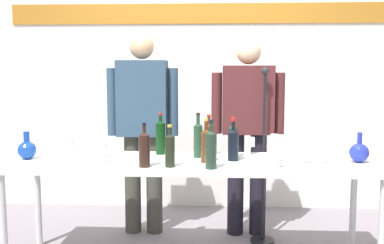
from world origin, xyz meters
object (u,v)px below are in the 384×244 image
wine_glass_right_5 (280,146)px  microphone_stand (263,186)px  presenter_left (143,121)px  wine_glass_right_0 (274,140)px  wine_bottle_8 (170,149)px  wine_bottle_6 (211,148)px  wine_glass_left_2 (102,145)px  wine_bottle_2 (206,144)px  wine_glass_left_0 (102,149)px  wine_glass_left_1 (77,143)px  wine_bottle_7 (233,140)px  decanter_blue_right (359,152)px  wine_bottle_3 (144,148)px  wine_glass_right_4 (321,151)px  wine_glass_right_1 (279,154)px  decanter_blue_left (27,149)px  presenter_right (248,124)px  wine_bottle_4 (161,136)px  wine_bottle_5 (209,138)px  display_table (191,168)px  wine_glass_right_2 (305,151)px  wine_bottle_1 (233,143)px  wine_glass_right_3 (250,142)px  wine_bottle_0 (198,139)px  wine_glass_left_3 (69,143)px

wine_glass_right_5 → microphone_stand: (-0.06, 0.49, -0.41)m
presenter_left → wine_glass_right_0: 1.16m
wine_bottle_8 → wine_glass_right_0: (0.75, 0.44, -0.01)m
wine_bottle_6 → wine_glass_left_2: wine_bottle_6 is taller
wine_bottle_2 → wine_bottle_6: 0.21m
wine_bottle_6 → wine_glass_right_0: bearing=45.5°
wine_glass_left_0 → wine_bottle_8: bearing=-11.6°
wine_glass_right_0 → wine_glass_left_1: bearing=-175.3°
wine_bottle_7 → wine_glass_right_5: size_ratio=1.88×
decanter_blue_right → wine_bottle_3: 1.50m
wine_glass_right_4 → microphone_stand: bearing=122.4°
wine_glass_left_2 → wine_glass_right_1: bearing=-13.7°
decanter_blue_right → wine_glass_right_1: (-0.58, -0.19, 0.02)m
wine_glass_right_0 → decanter_blue_left: bearing=-172.8°
wine_bottle_2 → presenter_right: bearing=64.3°
wine_glass_left_0 → wine_glass_right_1: 1.21m
presenter_right → wine_glass_right_5: size_ratio=10.48×
wine_bottle_2 → wine_bottle_8: 0.29m
wine_glass_left_1 → wine_glass_right_0: 1.48m
wine_bottle_4 → wine_bottle_5: wine_bottle_4 is taller
wine_glass_right_5 → decanter_blue_left: bearing=179.3°
display_table → wine_glass_right_2: 0.81m
wine_bottle_1 → wine_bottle_8: size_ratio=1.05×
wine_glass_left_1 → wine_glass_right_4: 1.77m
wine_bottle_3 → wine_glass_left_1: size_ratio=2.14×
decanter_blue_right → wine_glass_right_0: size_ratio=1.30×
presenter_left → wine_glass_right_3: size_ratio=13.17×
wine_bottle_0 → wine_glass_right_2: wine_bottle_0 is taller
wine_bottle_7 → wine_glass_left_3: wine_bottle_7 is taller
wine_glass_right_1 → decanter_blue_left: bearing=173.8°
wine_bottle_3 → wine_glass_right_1: 0.90m
wine_bottle_1 → wine_bottle_6: size_ratio=0.93×
wine_glass_left_1 → wine_glass_left_3: 0.11m
decanter_blue_right → wine_glass_left_2: decanter_blue_right is taller
wine_glass_right_0 → wine_glass_right_2: size_ratio=1.20×
presenter_right → wine_glass_right_0: (0.17, -0.43, -0.07)m
wine_bottle_2 → wine_glass_left_3: (-1.05, 0.22, -0.04)m
decanter_blue_left → presenter_right: (1.64, 0.66, 0.12)m
decanter_blue_left → wine_glass_left_0: (0.58, -0.11, 0.03)m
wine_glass_right_0 → wine_glass_right_3: (-0.17, 0.06, -0.02)m
wine_bottle_4 → wine_glass_right_2: (1.04, -0.33, -0.05)m
wine_glass_right_4 → decanter_blue_right: bearing=11.7°
wine_glass_left_3 → wine_bottle_5: bearing=2.5°
display_table → decanter_blue_right: 1.19m
wine_bottle_6 → wine_glass_left_0: bearing=169.5°
wine_glass_right_1 → wine_glass_right_5: bearing=80.4°
wine_bottle_6 → wine_glass_right_2: 0.67m
presenter_right → wine_glass_right_2: size_ratio=12.26×
wine_glass_right_4 → wine_glass_right_0: bearing=134.9°
wine_bottle_1 → wine_glass_left_2: (-0.97, 0.10, -0.03)m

